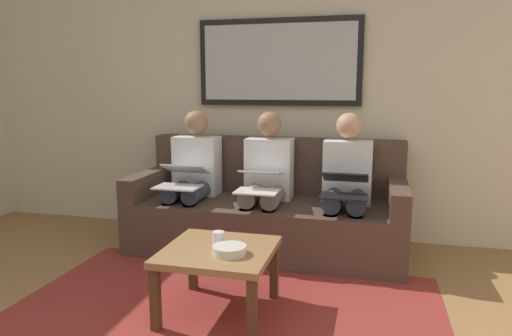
{
  "coord_description": "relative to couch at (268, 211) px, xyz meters",
  "views": [
    {
      "loc": [
        -0.83,
        1.57,
        1.34
      ],
      "look_at": [
        0.0,
        -1.7,
        0.75
      ],
      "focal_mm": 32.68,
      "sensor_mm": 36.0,
      "label": 1
    }
  ],
  "objects": [
    {
      "name": "person_middle",
      "position": [
        0.0,
        0.07,
        0.3
      ],
      "size": [
        0.38,
        0.58,
        1.14
      ],
      "color": "silver",
      "rests_on": "couch"
    },
    {
      "name": "laptop_black",
      "position": [
        -0.64,
        0.3,
        0.32
      ],
      "size": [
        0.33,
        0.37,
        0.17
      ],
      "color": "black"
    },
    {
      "name": "person_left",
      "position": [
        -0.64,
        0.07,
        0.3
      ],
      "size": [
        0.38,
        0.58,
        1.14
      ],
      "color": "silver",
      "rests_on": "couch"
    },
    {
      "name": "wall_rear",
      "position": [
        0.0,
        -0.48,
        0.99
      ],
      "size": [
        6.0,
        0.12,
        2.6
      ],
      "primitive_type": "cube",
      "color": "beige",
      "rests_on": "ground_plane"
    },
    {
      "name": "person_right",
      "position": [
        0.64,
        0.07,
        0.3
      ],
      "size": [
        0.38,
        0.58,
        1.14
      ],
      "color": "silver",
      "rests_on": "couch"
    },
    {
      "name": "coffee_table",
      "position": [
        0.02,
        1.22,
        0.04
      ],
      "size": [
        0.63,
        0.63,
        0.41
      ],
      "color": "olive",
      "rests_on": "ground_plane"
    },
    {
      "name": "cup",
      "position": [
        0.04,
        1.18,
        0.14
      ],
      "size": [
        0.07,
        0.07,
        0.09
      ],
      "primitive_type": "cylinder",
      "color": "silver",
      "rests_on": "coffee_table"
    },
    {
      "name": "area_rug",
      "position": [
        0.0,
        1.27,
        -0.31
      ],
      "size": [
        2.6,
        1.8,
        0.01
      ],
      "primitive_type": "cube",
      "color": "maroon",
      "rests_on": "ground_plane"
    },
    {
      "name": "bowl",
      "position": [
        -0.07,
        1.29,
        0.12
      ],
      "size": [
        0.19,
        0.19,
        0.05
      ],
      "primitive_type": "cylinder",
      "color": "beige",
      "rests_on": "coffee_table"
    },
    {
      "name": "couch",
      "position": [
        0.0,
        0.0,
        0.0
      ],
      "size": [
        2.2,
        0.9,
        0.9
      ],
      "color": "#4C382D",
      "rests_on": "ground_plane"
    },
    {
      "name": "framed_mirror",
      "position": [
        0.0,
        -0.39,
        1.24
      ],
      "size": [
        1.44,
        0.05,
        0.75
      ],
      "color": "black"
    },
    {
      "name": "laptop_silver",
      "position": [
        0.64,
        0.3,
        0.32
      ],
      "size": [
        0.35,
        0.4,
        0.17
      ],
      "color": "silver"
    },
    {
      "name": "laptop_white",
      "position": [
        0.0,
        0.31,
        0.32
      ],
      "size": [
        0.32,
        0.37,
        0.16
      ],
      "color": "white"
    }
  ]
}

